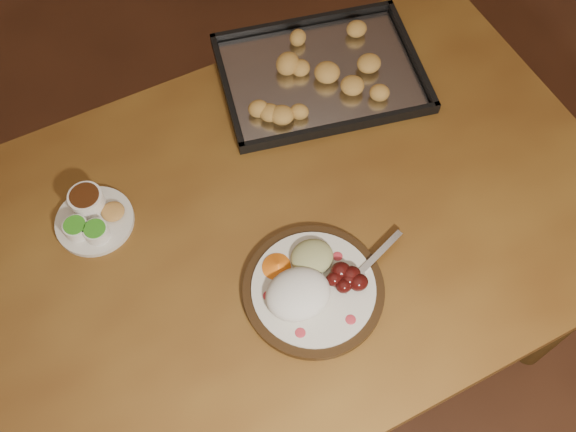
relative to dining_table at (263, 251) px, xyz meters
name	(u,v)px	position (x,y,z in m)	size (l,w,h in m)	color
ground	(181,352)	(-0.26, 0.08, -0.65)	(4.00, 4.00, 0.00)	brown
dining_table	(263,251)	(0.00, 0.00, 0.00)	(1.55, 0.99, 0.75)	brown
dinner_plate	(310,287)	(0.04, -0.16, 0.12)	(0.34, 0.27, 0.06)	black
condiment_saucer	(92,216)	(-0.31, 0.16, 0.12)	(0.16, 0.16, 0.05)	silver
baking_tray	(321,73)	(0.28, 0.32, 0.11)	(0.50, 0.40, 0.05)	black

